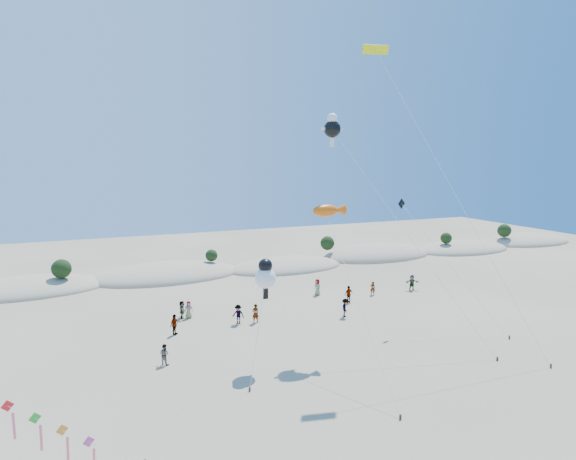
# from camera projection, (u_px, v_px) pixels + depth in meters

# --- Properties ---
(dune_ridge) EXTENTS (145.30, 11.49, 5.57)m
(dune_ridge) POSITION_uv_depth(u_px,v_px,m) (175.00, 275.00, 62.02)
(dune_ridge) COLOR gray
(dune_ridge) RESTS_ON ground
(fish_kite) EXTENTS (2.77, 12.45, 11.47)m
(fish_kite) POSITION_uv_depth(u_px,v_px,m) (329.00, 211.00, 37.71)
(fish_kite) COLOR #3F2D1E
(fish_kite) RESTS_ON ground
(cartoon_kite_low) EXTENTS (3.46, 4.95, 7.82)m
(cartoon_kite_low) POSITION_uv_depth(u_px,v_px,m) (265.00, 275.00, 35.15)
(cartoon_kite_low) COLOR #3F2D1E
(cartoon_kite_low) RESTS_ON ground
(cartoon_kite_high) EXTENTS (9.39, 11.93, 18.80)m
(cartoon_kite_high) POSITION_uv_depth(u_px,v_px,m) (333.00, 128.00, 40.45)
(cartoon_kite_high) COLOR #3F2D1E
(cartoon_kite_high) RESTS_ON ground
(parafoil_kite) EXTENTS (10.05, 10.89, 23.81)m
(parafoil_kite) POSITION_uv_depth(u_px,v_px,m) (380.00, 58.00, 37.39)
(parafoil_kite) COLOR #3F2D1E
(parafoil_kite) RESTS_ON ground
(dark_kite) EXTENTS (6.07, 8.24, 11.41)m
(dark_kite) POSITION_uv_depth(u_px,v_px,m) (430.00, 240.00, 42.96)
(dark_kite) COLOR #3F2D1E
(dark_kite) RESTS_ON ground
(beachgoers) EXTENTS (30.64, 13.00, 1.81)m
(beachgoers) POSITION_uv_depth(u_px,v_px,m) (286.00, 304.00, 47.00)
(beachgoers) COLOR slate
(beachgoers) RESTS_ON ground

